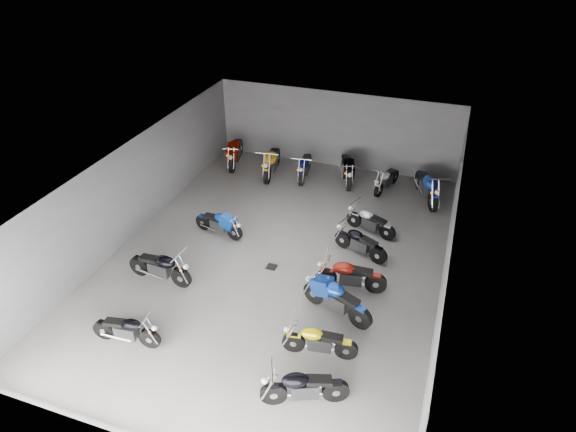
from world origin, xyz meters
name	(u,v)px	position (x,y,z in m)	size (l,w,h in m)	color
ground	(277,258)	(0.00, 0.00, 0.00)	(14.00, 14.00, 0.00)	gray
wall_back	(336,130)	(0.00, 7.00, 1.60)	(10.00, 0.10, 3.20)	slate
wall_left	(134,188)	(-5.00, 0.00, 1.60)	(0.10, 14.00, 3.20)	slate
wall_right	(448,247)	(5.00, 0.00, 1.60)	(0.10, 14.00, 3.20)	slate
ceiling	(276,166)	(0.00, 0.00, 3.22)	(10.00, 14.00, 0.04)	black
drain_grate	(272,267)	(0.00, -0.50, 0.01)	(0.32, 0.32, 0.01)	black
motorcycle_left_a	(127,330)	(-2.33, -4.66, 0.45)	(1.86, 0.41, 0.82)	black
motorcycle_left_c	(160,267)	(-2.84, -2.19, 0.51)	(2.11, 0.45, 0.93)	black
motorcycle_left_e	(219,223)	(-2.29, 0.61, 0.44)	(1.84, 0.48, 0.81)	black
motorcycle_right_a	(304,387)	(2.44, -4.90, 0.48)	(1.91, 0.90, 0.89)	black
motorcycle_right_b	(319,341)	(2.37, -3.43, 0.45)	(1.89, 0.47, 0.83)	black
motorcycle_right_c	(336,299)	(2.38, -1.87, 0.53)	(2.10, 0.91, 0.97)	black
motorcycle_right_d	(350,275)	(2.50, -0.73, 0.50)	(2.06, 0.52, 0.91)	black
motorcycle_right_e	(360,243)	(2.40, 1.04, 0.46)	(1.83, 0.80, 0.84)	black
motorcycle_right_f	(370,221)	(2.45, 2.39, 0.44)	(1.79, 0.71, 0.81)	black
motorcycle_back_a	(235,152)	(-3.99, 5.71, 0.57)	(0.72, 2.35, 1.05)	black
motorcycle_back_b	(272,162)	(-2.21, 5.32, 0.58)	(0.57, 2.40, 1.05)	black
motorcycle_back_c	(305,166)	(-0.86, 5.51, 0.51)	(0.49, 2.11, 0.93)	black
motorcycle_back_d	(347,168)	(0.82, 5.76, 0.56)	(0.93, 2.25, 1.03)	black
motorcycle_back_e	(386,179)	(2.44, 5.55, 0.46)	(0.65, 1.88, 0.84)	black
motorcycle_back_f	(427,186)	(3.99, 5.28, 0.58)	(1.10, 2.26, 1.05)	black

